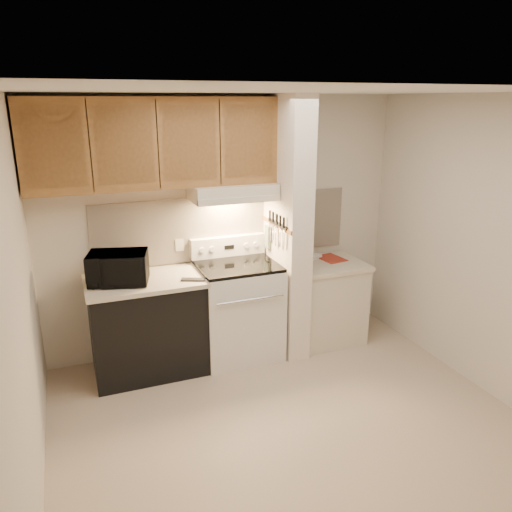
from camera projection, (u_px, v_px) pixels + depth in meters
floor at (286, 418)px, 4.00m from camera, size 3.60×3.60×0.00m
ceiling at (293, 91)px, 3.25m from camera, size 3.60×3.60×0.00m
wall_back at (226, 225)px, 4.96m from camera, size 3.60×2.50×0.02m
wall_left at (18, 307)px, 3.00m from camera, size 0.02×3.00×2.50m
wall_right at (481, 246)px, 4.25m from camera, size 0.02×3.00×2.50m
backsplash at (226, 227)px, 4.95m from camera, size 2.60×0.02×0.63m
range_body at (238, 311)px, 4.89m from camera, size 0.76×0.65×0.92m
oven_window at (249, 320)px, 4.60m from camera, size 0.50×0.01×0.30m
oven_handle at (251, 300)px, 4.50m from camera, size 0.65×0.02×0.02m
cooktop at (237, 265)px, 4.75m from camera, size 0.74×0.64×0.03m
range_backguard at (228, 246)px, 4.97m from camera, size 0.76×0.08×0.20m
range_display at (229, 247)px, 4.93m from camera, size 0.10×0.01×0.04m
range_knob_left_outer at (202, 250)px, 4.83m from camera, size 0.05×0.02×0.05m
range_knob_left_inner at (212, 249)px, 4.87m from camera, size 0.05×0.02×0.05m
range_knob_right_inner at (246, 245)px, 4.99m from camera, size 0.05×0.02×0.05m
range_knob_right_outer at (256, 244)px, 5.02m from camera, size 0.05×0.02×0.05m
dishwasher_front at (148, 327)px, 4.60m from camera, size 1.00×0.63×0.87m
left_countertop at (145, 281)px, 4.47m from camera, size 1.04×0.67×0.04m
spoon_rest at (193, 280)px, 4.43m from camera, size 0.22×0.14×0.01m
teal_jar at (116, 281)px, 4.27m from camera, size 0.11×0.11×0.10m
outlet at (180, 245)px, 4.82m from camera, size 0.08×0.01×0.12m
microwave at (118, 268)px, 4.33m from camera, size 0.57×0.45×0.28m
partition_pillar at (287, 229)px, 4.83m from camera, size 0.22×0.70×2.50m
pillar_trim at (276, 225)px, 4.77m from camera, size 0.01×0.70×0.04m
knife_strip at (278, 224)px, 4.72m from camera, size 0.02×0.42×0.04m
knife_blade_a at (284, 239)px, 4.59m from camera, size 0.01×0.03×0.16m
knife_handle_a at (284, 223)px, 4.55m from camera, size 0.02×0.02×0.10m
knife_blade_b at (280, 238)px, 4.67m from camera, size 0.01×0.04×0.18m
knife_handle_b at (280, 221)px, 4.62m from camera, size 0.02×0.02×0.10m
knife_blade_c at (276, 236)px, 4.76m from camera, size 0.01×0.04×0.20m
knife_handle_c at (277, 219)px, 4.69m from camera, size 0.02×0.02×0.10m
knife_blade_d at (273, 232)px, 4.81m from camera, size 0.01×0.04×0.16m
knife_handle_d at (273, 217)px, 4.77m from camera, size 0.02×0.02×0.10m
knife_blade_e at (270, 231)px, 4.89m from camera, size 0.01×0.04×0.18m
knife_handle_e at (270, 215)px, 4.84m from camera, size 0.02×0.02×0.10m
oven_mitt at (268, 237)px, 4.97m from camera, size 0.03×0.09×0.23m
right_cab_base at (325, 303)px, 5.24m from camera, size 0.70×0.60×0.81m
right_countertop at (327, 264)px, 5.11m from camera, size 0.74×0.64×0.04m
red_folder at (331, 258)px, 5.23m from camera, size 0.26×0.33×0.01m
white_box at (315, 257)px, 5.24m from camera, size 0.16×0.13×0.04m
range_hood at (232, 191)px, 4.65m from camera, size 0.78×0.44×0.15m
hood_lip at (240, 200)px, 4.48m from camera, size 0.78×0.04×0.06m
upper_cabinets at (154, 143)px, 4.32m from camera, size 2.18×0.33×0.77m
cab_door_a at (53, 148)px, 3.89m from camera, size 0.46×0.01×0.63m
cab_gap_a at (90, 147)px, 3.99m from camera, size 0.01×0.01×0.73m
cab_door_b at (125, 146)px, 4.08m from camera, size 0.46×0.01×0.63m
cab_gap_b at (158, 145)px, 4.17m from camera, size 0.01×0.01×0.73m
cab_door_c at (190, 144)px, 4.27m from camera, size 0.46×0.01×0.63m
cab_gap_c at (220, 143)px, 4.36m from camera, size 0.01×0.01×0.73m
cab_door_d at (249, 142)px, 4.46m from camera, size 0.46×0.01×0.63m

